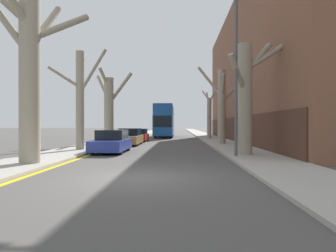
# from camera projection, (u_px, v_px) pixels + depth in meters

# --- Properties ---
(ground_plane) EXTENTS (300.00, 300.00, 0.00)m
(ground_plane) POSITION_uv_depth(u_px,v_px,m) (136.00, 178.00, 9.75)
(ground_plane) COLOR #4C4947
(sidewalk_left) EXTENTS (3.05, 120.00, 0.12)m
(sidewalk_left) POSITION_uv_depth(u_px,v_px,m) (145.00, 133.00, 59.92)
(sidewalk_left) COLOR #A39E93
(sidewalk_left) RESTS_ON ground
(sidewalk_right) EXTENTS (3.05, 120.00, 0.12)m
(sidewalk_right) POSITION_uv_depth(u_px,v_px,m) (199.00, 133.00, 59.52)
(sidewalk_right) COLOR #A39E93
(sidewalk_right) RESTS_ON ground
(building_facade_right) EXTENTS (10.08, 37.18, 14.39)m
(building_facade_right) POSITION_uv_depth(u_px,v_px,m) (281.00, 72.00, 30.86)
(building_facade_right) COLOR brown
(building_facade_right) RESTS_ON ground
(kerb_line_stripe) EXTENTS (0.24, 120.00, 0.01)m
(kerb_line_stripe) POSITION_uv_depth(u_px,v_px,m) (153.00, 133.00, 59.85)
(kerb_line_stripe) COLOR yellow
(kerb_line_stripe) RESTS_ON ground
(street_tree_left_0) EXTENTS (4.10, 3.91, 7.92)m
(street_tree_left_0) POSITION_uv_depth(u_px,v_px,m) (29.00, 68.00, 12.73)
(street_tree_left_0) COLOR gray
(street_tree_left_0) RESTS_ON ground
(street_tree_left_1) EXTENTS (3.69, 3.38, 6.64)m
(street_tree_left_1) POSITION_uv_depth(u_px,v_px,m) (80.00, 97.00, 19.69)
(street_tree_left_1) COLOR gray
(street_tree_left_1) RESTS_ON ground
(street_tree_left_2) EXTENTS (3.45, 2.52, 6.72)m
(street_tree_left_2) POSITION_uv_depth(u_px,v_px,m) (109.00, 107.00, 26.76)
(street_tree_left_2) COLOR gray
(street_tree_left_2) RESTS_ON ground
(street_tree_right_0) EXTENTS (4.13, 1.88, 6.66)m
(street_tree_right_0) POSITION_uv_depth(u_px,v_px,m) (247.00, 94.00, 16.43)
(street_tree_right_0) COLOR gray
(street_tree_right_0) RESTS_ON ground
(street_tree_right_1) EXTENTS (3.53, 2.10, 6.96)m
(street_tree_right_1) POSITION_uv_depth(u_px,v_px,m) (221.00, 105.00, 26.01)
(street_tree_right_1) COLOR gray
(street_tree_right_1) RESTS_ON ground
(street_tree_right_2) EXTENTS (2.14, 2.22, 6.71)m
(street_tree_right_2) POSITION_uv_depth(u_px,v_px,m) (209.00, 115.00, 35.59)
(street_tree_right_2) COLOR gray
(street_tree_right_2) RESTS_ON ground
(double_decker_bus) EXTENTS (2.49, 10.63, 4.38)m
(double_decker_bus) POSITION_uv_depth(u_px,v_px,m) (165.00, 119.00, 41.72)
(double_decker_bus) COLOR #19519E
(double_decker_bus) RESTS_ON ground
(parked_car_0) EXTENTS (1.87, 4.40, 1.41)m
(parked_car_0) POSITION_uv_depth(u_px,v_px,m) (112.00, 142.00, 18.72)
(parked_car_0) COLOR navy
(parked_car_0) RESTS_ON ground
(parked_car_1) EXTENTS (1.82, 4.53, 1.43)m
(parked_car_1) POSITION_uv_depth(u_px,v_px,m) (130.00, 137.00, 25.59)
(parked_car_1) COLOR olive
(parked_car_1) RESTS_ON ground
(parked_car_2) EXTENTS (1.85, 3.96, 1.33)m
(parked_car_2) POSITION_uv_depth(u_px,v_px,m) (138.00, 135.00, 31.02)
(parked_car_2) COLOR maroon
(parked_car_2) RESTS_ON ground
(lamp_post) EXTENTS (1.40, 0.20, 8.76)m
(lamp_post) POSITION_uv_depth(u_px,v_px,m) (234.00, 65.00, 15.56)
(lamp_post) COLOR #4C4F54
(lamp_post) RESTS_ON ground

